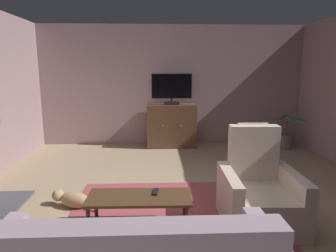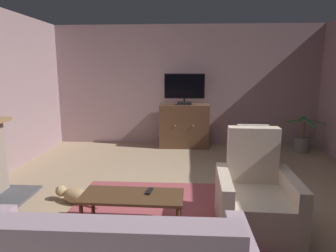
# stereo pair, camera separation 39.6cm
# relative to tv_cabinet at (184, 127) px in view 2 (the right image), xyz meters

# --- Properties ---
(ground_plane) EXTENTS (6.76, 7.43, 0.04)m
(ground_plane) POSITION_rel_tv_cabinet_xyz_m (0.03, -3.11, -0.49)
(ground_plane) COLOR tan
(wall_back) EXTENTS (6.76, 0.10, 2.79)m
(wall_back) POSITION_rel_tv_cabinet_xyz_m (0.03, 0.35, 0.92)
(wall_back) COLOR gray
(wall_back) RESTS_ON ground_plane
(rug_central) EXTENTS (2.53, 2.00, 0.01)m
(rug_central) POSITION_rel_tv_cabinet_xyz_m (-0.19, -3.30, -0.47)
(rug_central) COLOR #9E474C
(rug_central) RESTS_ON ground_plane
(tv_cabinet) EXTENTS (1.12, 0.54, 0.99)m
(tv_cabinet) POSITION_rel_tv_cabinet_xyz_m (0.00, 0.00, 0.00)
(tv_cabinet) COLOR #402A1C
(tv_cabinet) RESTS_ON ground_plane
(television) EXTENTS (0.90, 0.20, 0.69)m
(television) POSITION_rel_tv_cabinet_xyz_m (0.00, -0.05, 0.89)
(television) COLOR black
(television) RESTS_ON tv_cabinet
(coffee_table) EXTENTS (1.16, 0.50, 0.40)m
(coffee_table) POSITION_rel_tv_cabinet_xyz_m (-0.56, -3.67, -0.11)
(coffee_table) COLOR #4C331E
(coffee_table) RESTS_ON ground_plane
(tv_remote) EXTENTS (0.07, 0.18, 0.02)m
(tv_remote) POSITION_rel_tv_cabinet_xyz_m (-0.38, -3.59, -0.06)
(tv_remote) COLOR black
(tv_remote) RESTS_ON coffee_table
(armchair_near_window) EXTENTS (0.89, 0.94, 1.13)m
(armchair_near_window) POSITION_rel_tv_cabinet_xyz_m (0.83, -3.55, -0.14)
(armchair_near_window) COLOR #C6B29E
(armchair_near_window) RESTS_ON ground_plane
(potted_plant_leafy_by_curtain) EXTENTS (0.67, 0.76, 0.73)m
(potted_plant_leafy_by_curtain) POSITION_rel_tv_cabinet_xyz_m (1.29, -1.58, -0.27)
(potted_plant_leafy_by_curtain) COLOR slate
(potted_plant_leafy_by_curtain) RESTS_ON ground_plane
(potted_plant_on_hearth_side) EXTENTS (0.80, 0.98, 0.79)m
(potted_plant_on_hearth_side) POSITION_rel_tv_cabinet_xyz_m (2.58, -0.31, -0.26)
(potted_plant_on_hearth_side) COLOR slate
(potted_plant_on_hearth_side) RESTS_ON ground_plane
(cat) EXTENTS (0.71, 0.36, 0.23)m
(cat) POSITION_rel_tv_cabinet_xyz_m (-1.47, -3.07, -0.36)
(cat) COLOR tan
(cat) RESTS_ON ground_plane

